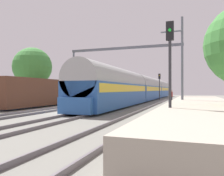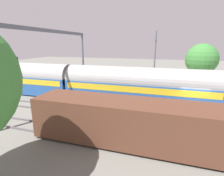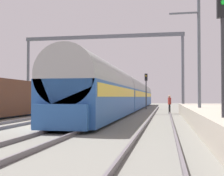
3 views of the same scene
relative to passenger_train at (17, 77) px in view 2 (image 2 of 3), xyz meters
The scene contains 13 objects.
ground 21.88m from the passenger_train, 95.27° to the right, with size 120.00×120.00×0.00m, color slate.
track_far_west 23.20m from the passenger_train, 110.24° to the right, with size 1.52×60.00×0.16m.
track_west 22.15m from the passenger_train, 100.44° to the right, with size 1.51×60.00×0.16m.
track_east 21.78m from the passenger_train, 90.00° to the right, with size 1.51×60.00×0.16m.
track_far_east 22.15m from the passenger_train, 79.56° to the right, with size 1.52×60.00×0.16m.
platform 21.25m from the passenger_train, 68.35° to the right, with size 4.40×28.00×0.90m.
passenger_train is the anchor object (origin of this frame).
freight_car 18.98m from the passenger_train, 114.94° to the right, with size 2.80×13.00×2.70m.
person_crossing 9.15m from the passenger_train, 58.85° to the right, with size 0.31×0.44×1.73m.
railway_signal_far 2.63m from the passenger_train, 38.71° to the left, with size 0.36×0.30×4.51m.
catenary_gantry 8.21m from the passenger_train, 106.10° to the right, with size 16.40×0.28×7.86m.
catenary_pole_east_mid 18.75m from the passenger_train, 70.06° to the right, with size 1.90×0.20×8.00m.
tree_east_background 26.00m from the passenger_train, 67.28° to the right, with size 4.51×4.51×6.41m.
Camera 2 is at (-16.13, 2.69, 6.35)m, focal length 27.92 mm.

